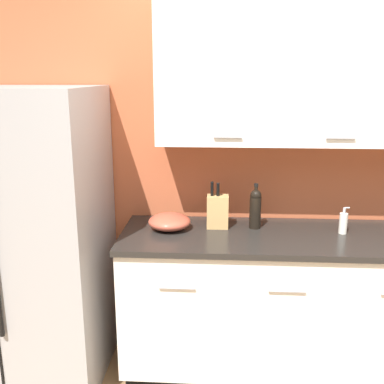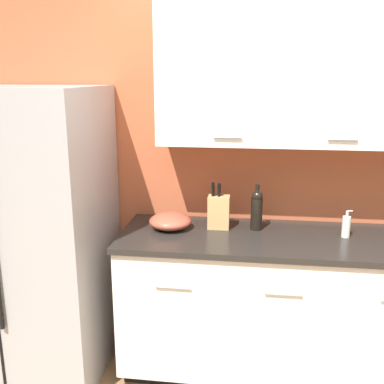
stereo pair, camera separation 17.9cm
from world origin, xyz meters
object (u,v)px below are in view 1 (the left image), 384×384
Objects in this scene: wine_bottle at (255,208)px; mixing_bowl at (169,222)px; refrigerator at (22,238)px; knife_block at (218,211)px; soap_dispenser at (343,223)px.

wine_bottle is 0.53m from mixing_bowl.
knife_block is (1.17, 0.18, 0.14)m from refrigerator.
soap_dispenser reaches higher than mixing_bowl.
wine_bottle is at bearing 1.06° from knife_block.
soap_dispenser is 0.63× the size of mixing_bowl.
soap_dispenser is at bearing -0.76° from mixing_bowl.
knife_block is 0.30m from mixing_bowl.
wine_bottle is at bearing 7.68° from refrigerator.
refrigerator is 6.83× the size of mixing_bowl.
mixing_bowl is at bearing 8.82° from refrigerator.
soap_dispenser is 1.04m from mixing_bowl.
refrigerator is at bearing -171.18° from mixing_bowl.
wine_bottle is (1.40, 0.19, 0.16)m from refrigerator.
refrigerator reaches higher than wine_bottle.
soap_dispenser is at bearing -7.36° from wine_bottle.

